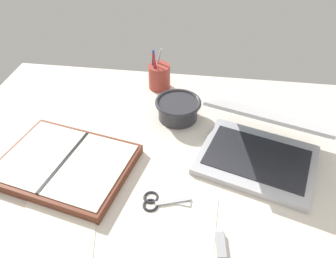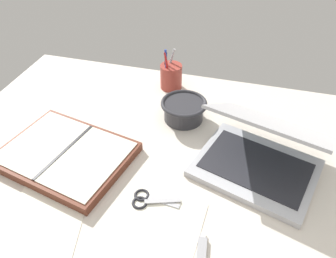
{
  "view_description": "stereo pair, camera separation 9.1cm",
  "coord_description": "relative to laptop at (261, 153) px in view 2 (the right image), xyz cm",
  "views": [
    {
      "loc": [
        5.55,
        -60.68,
        67.92
      ],
      "look_at": [
        -3.9,
        8.35,
        9.0
      ],
      "focal_mm": 35.0,
      "sensor_mm": 36.0,
      "label": 1
    },
    {
      "loc": [
        14.48,
        -58.86,
        67.92
      ],
      "look_at": [
        -3.9,
        8.35,
        9.0
      ],
      "focal_mm": 35.0,
      "sensor_mm": 36.0,
      "label": 2
    }
  ],
  "objects": [
    {
      "name": "pen_cup",
      "position": [
        -33.29,
        31.97,
        -0.31
      ],
      "size": [
        7.78,
        7.78,
        15.41
      ],
      "color": "#9E382D",
      "rests_on": "desk_top"
    },
    {
      "name": "paper_sheet_beside_planner",
      "position": [
        -46.84,
        -31.46,
        -4.86
      ],
      "size": [
        21.97,
        25.67,
        0.16
      ],
      "primitive_type": "cube",
      "rotation": [
        0.0,
        0.0,
        0.22
      ],
      "color": "silver",
      "rests_on": "desk_top"
    },
    {
      "name": "usb_drive",
      "position": [
        -10.11,
        -28.98,
        -4.44
      ],
      "size": [
        2.68,
        7.34,
        1.0
      ],
      "rotation": [
        0.0,
        0.0,
        0.12
      ],
      "color": "#99999E",
      "rests_on": "desk_top"
    },
    {
      "name": "laptop",
      "position": [
        0.0,
        0.0,
        0.0
      ],
      "size": [
        37.88,
        36.57,
        18.58
      ],
      "rotation": [
        0.0,
        0.0,
        -0.3
      ],
      "color": "#B7B7BC",
      "rests_on": "desk_top"
    },
    {
      "name": "paper_sheet_front",
      "position": [
        -21.25,
        -29.59,
        -4.86
      ],
      "size": [
        20.91,
        27.69,
        0.16
      ],
      "primitive_type": "cube",
      "rotation": [
        0.0,
        0.0,
        -0.05
      ],
      "color": "silver",
      "rests_on": "desk_top"
    },
    {
      "name": "bowl",
      "position": [
        -24.54,
        15.06,
        -1.32
      ],
      "size": [
        14.71,
        14.71,
        6.56
      ],
      "color": "#2D2D33",
      "rests_on": "desk_top"
    },
    {
      "name": "planner",
      "position": [
        -52.16,
        -11.32,
        -3.5
      ],
      "size": [
        39.04,
        32.55,
        3.06
      ],
      "rotation": [
        0.0,
        0.0,
        -0.21
      ],
      "color": "brown",
      "rests_on": "desk_top"
    },
    {
      "name": "desk_top",
      "position": [
        -21.87,
        -7.77,
        -5.94
      ],
      "size": [
        140.0,
        100.0,
        2.0
      ],
      "primitive_type": "cube",
      "color": "beige",
      "rests_on": "ground"
    },
    {
      "name": "scissors",
      "position": [
        -26.04,
        -19.36,
        -4.6
      ],
      "size": [
        12.11,
        6.26,
        0.8
      ],
      "rotation": [
        0.0,
        0.0,
        0.12
      ],
      "color": "#B7B7BC",
      "rests_on": "desk_top"
    }
  ]
}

